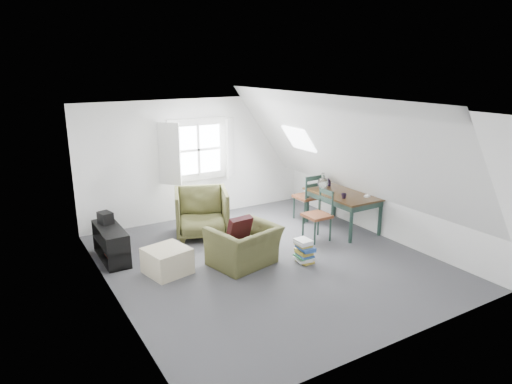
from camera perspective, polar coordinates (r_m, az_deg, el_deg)
floor at (r=7.73m, az=1.40°, el=-8.55°), size 5.50×5.50×0.00m
ceiling at (r=7.07m, az=1.53°, el=10.23°), size 5.50×5.50×0.00m
wall_back at (r=9.67m, az=-7.29°, el=4.13°), size 5.00×0.00×5.00m
wall_front at (r=5.31m, az=17.62°, el=-6.39°), size 5.00×0.00×5.00m
wall_left at (r=6.38m, az=-17.90°, el=-2.67°), size 0.00×5.50×5.50m
wall_right at (r=8.86m, az=15.29°, el=2.61°), size 0.00×5.50×5.50m
slope_left at (r=6.50m, az=-10.15°, el=3.01°), size 3.19×5.50×4.48m
slope_right at (r=8.10m, az=10.84°, el=5.49°), size 3.19×5.50×4.48m
dormer_window at (r=9.57m, az=-7.15°, el=5.23°), size 1.71×0.35×1.30m
skylight at (r=9.10m, az=5.39°, el=6.63°), size 0.35×0.75×0.47m
armchair_near at (r=7.58m, az=-1.49°, el=-9.05°), size 1.19×1.09×0.66m
armchair_far at (r=8.87m, az=-6.73°, el=-5.35°), size 1.26×1.28×0.91m
throw_pillow at (r=7.48m, az=-2.09°, el=-4.58°), size 0.43×0.28×0.42m
ottoman at (r=7.36m, az=-11.04°, el=-8.42°), size 0.73×0.73×0.41m
dining_table at (r=9.12m, az=10.81°, el=-0.69°), size 0.89×1.48×0.74m
demijohn at (r=9.29m, az=8.35°, el=1.19°), size 0.22×0.22×0.31m
vase_twigs at (r=9.52m, az=9.15°, el=1.51°), size 0.07×0.08×0.57m
cup at (r=8.71m, az=10.90°, el=-0.79°), size 0.11×0.11×0.10m
paper_box at (r=8.90m, az=13.72°, el=-0.48°), size 0.13×0.10×0.04m
dining_chair_far at (r=9.55m, az=6.52°, el=-0.54°), size 0.47×0.47×0.99m
dining_chair_near at (r=8.52m, az=7.84°, el=-2.78°), size 0.44×0.44×0.94m
media_shelf at (r=8.03m, az=-17.59°, el=-6.40°), size 0.37×1.10×0.56m
electronics_box at (r=8.16m, az=-18.31°, el=-3.12°), size 0.24×0.30×0.21m
magazine_stack at (r=7.63m, az=6.05°, el=-7.35°), size 0.30×0.35×0.40m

